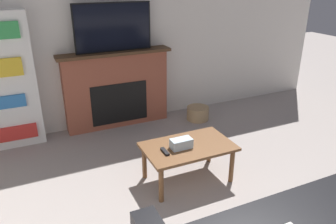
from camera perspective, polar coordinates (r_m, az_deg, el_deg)
The scene contains 8 objects.
wall_back at distance 4.71m, azimuth -8.11°, elevation 14.03°, with size 6.89×0.06×2.70m.
fireplace at distance 4.73m, azimuth -8.91°, elevation 4.00°, with size 1.57×0.28×1.09m.
tv at distance 4.51m, azimuth -9.52°, elevation 14.33°, with size 1.04×0.03×0.64m.
coffee_table at distance 3.46m, azimuth 3.51°, elevation -6.62°, with size 0.94×0.57×0.42m.
tissue_box at distance 3.36m, azimuth 2.33°, elevation -5.49°, with size 0.22×0.12×0.10m.
remote_control at distance 3.29m, azimuth -0.54°, elevation -6.89°, with size 0.04×0.15×0.02m.
bookshelf at distance 4.47m, azimuth -26.51°, elevation 4.69°, with size 0.71×0.29×1.69m.
storage_basket at distance 5.01m, azimuth 5.20°, elevation -0.21°, with size 0.33×0.33×0.20m.
Camera 1 is at (-1.34, -0.28, 2.07)m, focal length 35.00 mm.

